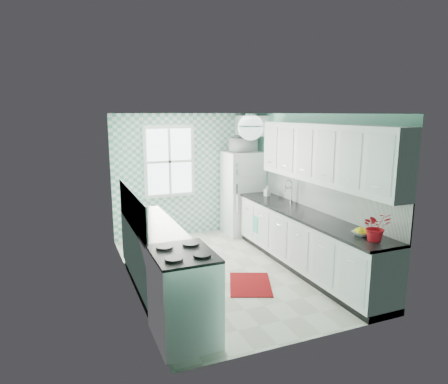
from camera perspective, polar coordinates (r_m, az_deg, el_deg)
name	(u,v)px	position (r m, az deg, el deg)	size (l,w,h in m)	color
floor	(227,271)	(6.59, 0.43, -11.24)	(3.00, 4.40, 0.02)	silver
ceiling	(227,113)	(6.08, 0.47, 11.24)	(3.00, 4.40, 0.02)	white
wall_back	(186,175)	(8.26, -5.49, 2.44)	(3.00, 0.02, 2.50)	#71BFA5
wall_front	(308,235)	(4.33, 11.90, -5.98)	(3.00, 0.02, 2.50)	#71BFA5
wall_left	(129,203)	(5.81, -13.42, -1.59)	(0.02, 4.40, 2.50)	#71BFA5
wall_right	(309,188)	(6.93, 12.04, 0.52)	(0.02, 4.40, 2.50)	#71BFA5
accent_wall	(186,175)	(8.24, -5.45, 2.42)	(3.00, 0.01, 2.50)	#68AC98
window	(169,162)	(8.08, -7.81, 4.34)	(1.04, 0.05, 1.44)	white
backsplash_right	(322,196)	(6.61, 13.81, -0.56)	(0.02, 3.60, 0.51)	white
backsplash_left	(132,208)	(5.76, -13.06, -2.27)	(0.02, 2.15, 0.51)	white
upper_cabinets_right	(324,154)	(6.25, 14.05, 5.31)	(0.33, 3.20, 0.90)	white
upper_cabinet_fridge	(251,126)	(8.29, 3.90, 9.44)	(0.40, 0.74, 0.40)	white
ceiling_light	(251,127)	(5.36, 3.82, 9.21)	(0.34, 0.34, 0.35)	silver
base_cabinets_right	(305,242)	(6.64, 11.48, -7.07)	(0.60, 3.60, 0.90)	white
countertop_right	(305,214)	(6.50, 11.53, -3.15)	(0.63, 3.60, 0.04)	black
base_cabinets_left	(154,256)	(6.02, -10.00, -8.95)	(0.60, 2.15, 0.90)	white
countertop_left	(154,225)	(5.88, -10.02, -4.63)	(0.63, 2.15, 0.04)	black
fridge	(243,193)	(8.36, 2.66, -0.13)	(0.75, 0.74, 1.72)	white
stove	(184,294)	(4.61, -5.76, -14.33)	(0.67, 0.83, 1.00)	silver
sink	(282,204)	(7.14, 8.23, -1.66)	(0.56, 0.47, 0.53)	silver
rug	(250,284)	(6.10, 3.77, -13.01)	(0.60, 0.86, 0.01)	maroon
dish_towel	(255,224)	(7.43, 4.51, -4.63)	(0.01, 0.21, 0.31)	#58A592
fruit_bowl	(362,233)	(5.52, 19.07, -5.61)	(0.23, 0.23, 0.06)	white
potted_plant	(376,227)	(5.31, 20.91, -4.65)	(0.34, 0.29, 0.37)	#A51B37
soap_bottle	(267,191)	(7.67, 6.18, 0.18)	(0.09, 0.10, 0.21)	#84A4AF
microwave	(243,145)	(8.22, 2.73, 6.72)	(0.51, 0.34, 0.28)	silver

